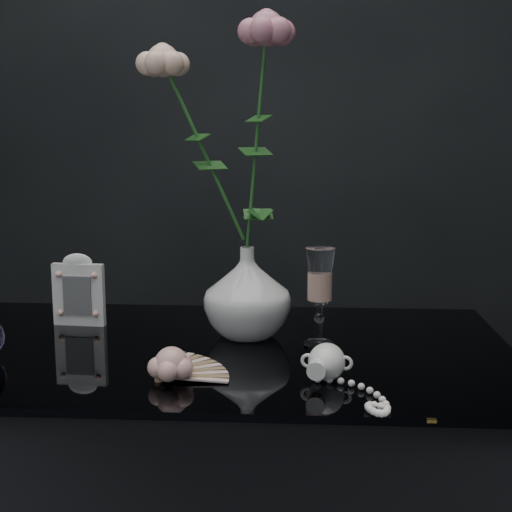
# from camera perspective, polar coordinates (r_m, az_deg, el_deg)

# --- Properties ---
(vase) EXTENTS (0.18, 0.18, 0.16)m
(vase) POSITION_cam_1_polar(r_m,az_deg,el_deg) (1.27, -0.71, -2.92)
(vase) COLOR silver
(vase) RESTS_ON table
(wine_glass) EXTENTS (0.06, 0.06, 0.17)m
(wine_glass) POSITION_cam_1_polar(r_m,az_deg,el_deg) (1.23, 5.10, -3.30)
(wine_glass) COLOR white
(wine_glass) RESTS_ON table
(picture_frame) EXTENTS (0.11, 0.09, 0.14)m
(picture_frame) POSITION_cam_1_polar(r_m,az_deg,el_deg) (1.39, -14.01, -2.61)
(picture_frame) COLOR white
(picture_frame) RESTS_ON table
(paper_fan) EXTENTS (0.26, 0.23, 0.02)m
(paper_fan) POSITION_cam_1_polar(r_m,az_deg,el_deg) (1.08, -7.80, -9.35)
(paper_fan) COLOR beige
(paper_fan) RESTS_ON table
(loose_rose) EXTENTS (0.17, 0.19, 0.05)m
(loose_rose) POSITION_cam_1_polar(r_m,az_deg,el_deg) (1.07, -6.79, -8.57)
(loose_rose) COLOR #F7AD9F
(loose_rose) RESTS_ON table
(pearl_jar) EXTENTS (0.22, 0.23, 0.06)m
(pearl_jar) POSITION_cam_1_polar(r_m,az_deg,el_deg) (1.08, 5.67, -8.29)
(pearl_jar) COLOR white
(pearl_jar) RESTS_ON table
(roses) EXTENTS (0.25, 0.11, 0.45)m
(roses) POSITION_cam_1_polar(r_m,az_deg,el_deg) (1.24, -2.43, 10.20)
(roses) COLOR #FBC0A1
(roses) RESTS_ON vase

